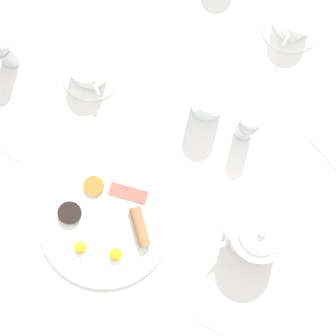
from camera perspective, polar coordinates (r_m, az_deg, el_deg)
The scene contains 11 objects.
ground_plane at distance 1.79m, azimuth 0.00°, elevation -2.20°, with size 8.00×8.00×0.00m, color #4C4742.
table at distance 1.15m, azimuth 0.00°, elevation -0.39°, with size 1.05×1.04×0.71m.
breakfast_plate at distance 1.09m, azimuth -7.60°, elevation -6.40°, with size 0.31×0.31×0.04m.
teapot_near at distance 1.05m, azimuth 10.80°, elevation -7.61°, with size 0.13×0.22×0.13m.
teacup_with_saucer_left at distance 1.12m, azimuth -9.57°, elevation 11.85°, with size 0.14×0.14×0.07m.
teacup_with_saucer_right at distance 1.18m, azimuth 15.08°, elevation 17.01°, with size 0.14×0.14×0.07m.
water_glass_tall at distance 1.07m, azimuth 4.99°, elevation 8.16°, with size 0.08×0.08×0.10m.
pepper_grinder at distance 1.15m, azimuth -19.45°, elevation 13.30°, with size 0.05×0.05×0.12m.
salt_grinder at distance 1.06m, azimuth 9.67°, elevation 5.01°, with size 0.05×0.05×0.12m.
knife_by_plate at distance 1.16m, azimuth 19.81°, elevation 0.39°, with size 0.18×0.09×0.00m.
fork_spare at distance 1.13m, azimuth 7.50°, elevation -19.46°, with size 0.14×0.14×0.00m.
Camera 1 is at (0.10, -0.03, 1.79)m, focal length 50.00 mm.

